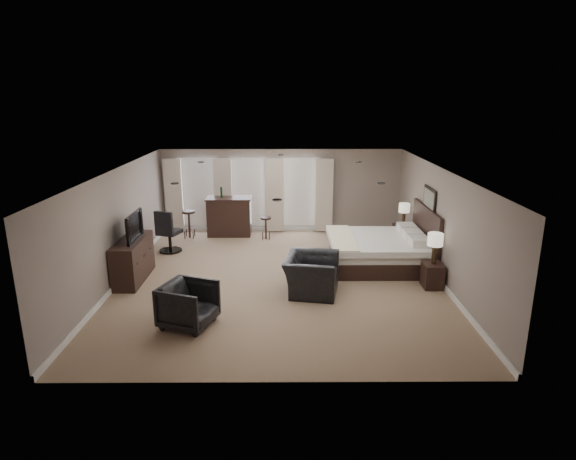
{
  "coord_description": "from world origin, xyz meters",
  "views": [
    {
      "loc": [
        0.13,
        -10.69,
        4.25
      ],
      "look_at": [
        0.2,
        0.4,
        1.1
      ],
      "focal_mm": 30.0,
      "sensor_mm": 36.0,
      "label": 1
    }
  ],
  "objects_px": {
    "lamp_far": "(404,214)",
    "bar_counter": "(229,216)",
    "bed": "(382,237)",
    "nightstand_far": "(402,237)",
    "armchair_far": "(188,303)",
    "tv": "(131,237)",
    "dresser": "(133,260)",
    "lamp_near": "(435,249)",
    "nightstand_near": "(432,275)",
    "desk_chair": "(169,231)",
    "bar_stool_left": "(189,224)",
    "bar_stool_right": "(266,228)",
    "armchair_near": "(311,268)"
  },
  "relations": [
    {
      "from": "bed",
      "to": "bar_counter",
      "type": "distance_m",
      "value": 5.02
    },
    {
      "from": "bed",
      "to": "tv",
      "type": "height_order",
      "value": "bed"
    },
    {
      "from": "tv",
      "to": "desk_chair",
      "type": "xyz_separation_m",
      "value": [
        0.38,
        2.09,
        -0.46
      ]
    },
    {
      "from": "nightstand_near",
      "to": "bar_stool_right",
      "type": "distance_m",
      "value": 5.46
    },
    {
      "from": "armchair_far",
      "to": "bar_stool_left",
      "type": "xyz_separation_m",
      "value": [
        -1.1,
        5.81,
        -0.04
      ]
    },
    {
      "from": "bar_stool_right",
      "to": "bed",
      "type": "bearing_deg",
      "value": -37.76
    },
    {
      "from": "bar_counter",
      "to": "bar_stool_left",
      "type": "bearing_deg",
      "value": -166.64
    },
    {
      "from": "lamp_far",
      "to": "bar_stool_left",
      "type": "relative_size",
      "value": 0.75
    },
    {
      "from": "armchair_near",
      "to": "armchair_far",
      "type": "xyz_separation_m",
      "value": [
        -2.4,
        -1.6,
        -0.09
      ]
    },
    {
      "from": "nightstand_near",
      "to": "dresser",
      "type": "xyz_separation_m",
      "value": [
        -6.92,
        0.5,
        0.21
      ]
    },
    {
      "from": "dresser",
      "to": "desk_chair",
      "type": "height_order",
      "value": "desk_chair"
    },
    {
      "from": "lamp_far",
      "to": "bar_stool_right",
      "type": "distance_m",
      "value": 4.07
    },
    {
      "from": "nightstand_far",
      "to": "nightstand_near",
      "type": "bearing_deg",
      "value": -90.0
    },
    {
      "from": "bed",
      "to": "nightstand_far",
      "type": "bearing_deg",
      "value": 58.46
    },
    {
      "from": "dresser",
      "to": "bar_stool_right",
      "type": "xyz_separation_m",
      "value": [
        3.0,
        3.29,
        -0.15
      ]
    },
    {
      "from": "bed",
      "to": "bar_stool_right",
      "type": "xyz_separation_m",
      "value": [
        -3.03,
        2.35,
        -0.42
      ]
    },
    {
      "from": "nightstand_far",
      "to": "bar_stool_right",
      "type": "height_order",
      "value": "bar_stool_right"
    },
    {
      "from": "nightstand_near",
      "to": "tv",
      "type": "distance_m",
      "value": 6.98
    },
    {
      "from": "lamp_near",
      "to": "desk_chair",
      "type": "height_order",
      "value": "lamp_near"
    },
    {
      "from": "lamp_far",
      "to": "tv",
      "type": "distance_m",
      "value": 7.32
    },
    {
      "from": "bed",
      "to": "tv",
      "type": "xyz_separation_m",
      "value": [
        -6.03,
        -0.95,
        0.3
      ]
    },
    {
      "from": "nightstand_far",
      "to": "bar_counter",
      "type": "xyz_separation_m",
      "value": [
        -5.06,
        1.33,
        0.27
      ]
    },
    {
      "from": "lamp_far",
      "to": "tv",
      "type": "bearing_deg",
      "value": -160.91
    },
    {
      "from": "lamp_far",
      "to": "bar_counter",
      "type": "height_order",
      "value": "lamp_far"
    },
    {
      "from": "bar_counter",
      "to": "desk_chair",
      "type": "bearing_deg",
      "value": -131.99
    },
    {
      "from": "dresser",
      "to": "armchair_near",
      "type": "height_order",
      "value": "armchair_near"
    },
    {
      "from": "lamp_near",
      "to": "tv",
      "type": "height_order",
      "value": "lamp_near"
    },
    {
      "from": "nightstand_near",
      "to": "bar_stool_left",
      "type": "bearing_deg",
      "value": 147.75
    },
    {
      "from": "bed",
      "to": "dresser",
      "type": "xyz_separation_m",
      "value": [
        -6.03,
        -0.95,
        -0.27
      ]
    },
    {
      "from": "bed",
      "to": "bar_stool_right",
      "type": "distance_m",
      "value": 3.85
    },
    {
      "from": "dresser",
      "to": "bar_stool_right",
      "type": "relative_size",
      "value": 2.51
    },
    {
      "from": "nightstand_near",
      "to": "bar_counter",
      "type": "distance_m",
      "value": 6.61
    },
    {
      "from": "lamp_far",
      "to": "bar_counter",
      "type": "relative_size",
      "value": 0.46
    },
    {
      "from": "bed",
      "to": "bar_counter",
      "type": "xyz_separation_m",
      "value": [
        -4.17,
        2.78,
        -0.16
      ]
    },
    {
      "from": "nightstand_near",
      "to": "desk_chair",
      "type": "relative_size",
      "value": 0.47
    },
    {
      "from": "lamp_near",
      "to": "lamp_far",
      "type": "distance_m",
      "value": 2.9
    },
    {
      "from": "bed",
      "to": "tv",
      "type": "bearing_deg",
      "value": -171.09
    },
    {
      "from": "nightstand_far",
      "to": "bar_stool_right",
      "type": "xyz_separation_m",
      "value": [
        -3.92,
        0.9,
        0.01
      ]
    },
    {
      "from": "bed",
      "to": "dresser",
      "type": "relative_size",
      "value": 1.41
    },
    {
      "from": "lamp_far",
      "to": "armchair_far",
      "type": "relative_size",
      "value": 0.68
    },
    {
      "from": "bed",
      "to": "nightstand_far",
      "type": "height_order",
      "value": "bed"
    },
    {
      "from": "lamp_near",
      "to": "bar_stool_right",
      "type": "distance_m",
      "value": 5.49
    },
    {
      "from": "bar_counter",
      "to": "bar_stool_left",
      "type": "height_order",
      "value": "bar_counter"
    },
    {
      "from": "bed",
      "to": "armchair_far",
      "type": "xyz_separation_m",
      "value": [
        -4.27,
        -3.31,
        -0.29
      ]
    },
    {
      "from": "dresser",
      "to": "tv",
      "type": "relative_size",
      "value": 1.53
    },
    {
      "from": "armchair_near",
      "to": "bar_stool_left",
      "type": "height_order",
      "value": "armchair_near"
    },
    {
      "from": "bed",
      "to": "bar_stool_left",
      "type": "relative_size",
      "value": 2.83
    },
    {
      "from": "armchair_near",
      "to": "bar_counter",
      "type": "relative_size",
      "value": 0.93
    },
    {
      "from": "tv",
      "to": "armchair_far",
      "type": "height_order",
      "value": "tv"
    },
    {
      "from": "nightstand_far",
      "to": "lamp_near",
      "type": "xyz_separation_m",
      "value": [
        0.0,
        -2.9,
        0.59
      ]
    }
  ]
}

